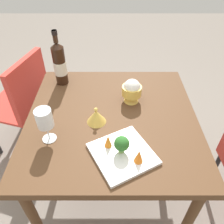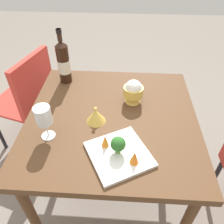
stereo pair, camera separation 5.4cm
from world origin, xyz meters
TOP-DOWN VIEW (x-y plane):
  - ground_plane at (0.00, 0.00)m, footprint 8.00×8.00m
  - dining_table at (0.00, 0.00)m, footprint 0.90×0.90m
  - chair_near_window at (-0.65, 0.43)m, footprint 0.50×0.50m
  - wine_bottle at (-0.32, 0.32)m, footprint 0.08×0.08m
  - wine_glass at (-0.30, -0.16)m, footprint 0.08×0.08m
  - rice_bowl at (0.11, 0.13)m, footprint 0.11×0.11m
  - rice_bowl_lid at (-0.08, -0.04)m, footprint 0.10×0.10m
  - serving_plate at (0.05, -0.26)m, footprint 0.34×0.34m
  - broccoli_floret at (0.04, -0.25)m, footprint 0.07×0.07m
  - carrot_garnish_left at (-0.02, -0.22)m, footprint 0.03×0.03m
  - carrot_garnish_right at (0.11, -0.30)m, footprint 0.04×0.04m

SIDE VIEW (x-z plane):
  - ground_plane at x=0.00m, z-range 0.00..0.00m
  - chair_near_window at x=-0.65m, z-range 0.10..0.95m
  - dining_table at x=0.00m, z-range 0.28..1.02m
  - serving_plate at x=0.05m, z-range 0.74..0.76m
  - rice_bowl_lid at x=-0.08m, z-range 0.73..0.82m
  - carrot_garnish_left at x=-0.02m, z-range 0.76..0.82m
  - carrot_garnish_right at x=0.11m, z-range 0.76..0.82m
  - broccoli_floret at x=0.04m, z-range 0.76..0.85m
  - rice_bowl at x=0.11m, z-range 0.74..0.88m
  - wine_glass at x=-0.30m, z-range 0.78..0.96m
  - wine_bottle at x=-0.32m, z-range 0.70..1.04m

